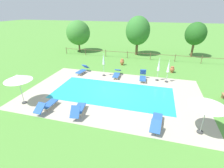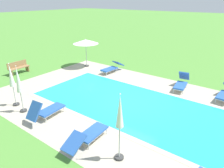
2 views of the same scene
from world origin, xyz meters
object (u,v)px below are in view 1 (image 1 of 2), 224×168
(sun_lounger_north_far, at_px, (143,77))
(tree_far_west, at_px, (138,31))
(sun_lounger_north_end, at_px, (78,109))
(patio_umbrella_open_foreground, at_px, (18,78))
(sun_lounger_north_near_steps, at_px, (117,74))
(tree_west_mid, at_px, (196,34))
(terracotta_urn_near_fence, at_px, (172,69))
(tree_centre, at_px, (78,33))
(terracotta_urn_by_tree, at_px, (122,62))
(sun_lounger_south_mid, at_px, (157,121))
(patio_umbrella_closed_row_west, at_px, (159,66))
(patio_umbrella_closed_row_mid_east, at_px, (168,68))
(sun_lounger_north_mid, at_px, (47,105))
(sun_lounger_south_near_corner, at_px, (82,70))
(patio_umbrella_closed_row_mid_west, at_px, (104,61))
(patio_umbrella_open_by_bench, at_px, (208,104))

(sun_lounger_north_far, height_order, tree_far_west, tree_far_west)
(sun_lounger_north_end, relative_size, patio_umbrella_open_foreground, 0.83)
(sun_lounger_north_far, height_order, sun_lounger_north_end, sun_lounger_north_far)
(sun_lounger_north_near_steps, height_order, tree_west_mid, tree_west_mid)
(tree_far_west, bearing_deg, terracotta_urn_near_fence, -54.08)
(tree_centre, bearing_deg, tree_west_mid, 4.78)
(terracotta_urn_by_tree, bearing_deg, sun_lounger_south_mid, -67.90)
(patio_umbrella_closed_row_west, xyz_separation_m, tree_west_mid, (4.75, 10.53, 1.80))
(sun_lounger_north_near_steps, height_order, patio_umbrella_closed_row_mid_east, patio_umbrella_closed_row_mid_east)
(sun_lounger_south_mid, bearing_deg, tree_far_west, 101.59)
(patio_umbrella_open_foreground, bearing_deg, patio_umbrella_closed_row_west, 36.15)
(sun_lounger_north_near_steps, height_order, terracotta_urn_by_tree, terracotta_urn_by_tree)
(sun_lounger_north_mid, relative_size, patio_umbrella_closed_row_mid_east, 0.91)
(sun_lounger_north_far, height_order, patio_umbrella_closed_row_mid_east, patio_umbrella_closed_row_mid_east)
(terracotta_urn_near_fence, xyz_separation_m, tree_west_mid, (3.19, 7.80, 2.94))
(sun_lounger_south_near_corner, height_order, patio_umbrella_closed_row_mid_west, patio_umbrella_closed_row_mid_west)
(sun_lounger_south_mid, xyz_separation_m, patio_umbrella_closed_row_mid_east, (0.80, 7.11, 1.11))
(tree_west_mid, bearing_deg, sun_lounger_north_far, -119.63)
(sun_lounger_north_near_steps, height_order, sun_lounger_south_mid, sun_lounger_south_mid)
(sun_lounger_north_mid, height_order, tree_west_mid, tree_west_mid)
(terracotta_urn_by_tree, bearing_deg, patio_umbrella_closed_row_mid_west, -105.86)
(sun_lounger_north_end, xyz_separation_m, sun_lounger_south_mid, (5.19, 0.09, -0.03))
(sun_lounger_north_near_steps, relative_size, terracotta_urn_near_fence, 3.01)
(sun_lounger_north_mid, xyz_separation_m, tree_west_mid, (12.28, 17.95, 2.95))
(sun_lounger_south_near_corner, relative_size, patio_umbrella_closed_row_mid_west, 0.83)
(sun_lounger_south_near_corner, bearing_deg, terracotta_urn_by_tree, 47.23)
(sun_lounger_south_mid, bearing_deg, tree_centre, 128.32)
(patio_umbrella_open_foreground, distance_m, terracotta_urn_by_tree, 12.37)
(terracotta_urn_near_fence, bearing_deg, patio_umbrella_closed_row_west, -119.84)
(sun_lounger_south_mid, height_order, patio_umbrella_closed_row_mid_east, patio_umbrella_closed_row_mid_east)
(patio_umbrella_open_foreground, bearing_deg, sun_lounger_south_mid, -0.62)
(sun_lounger_north_near_steps, xyz_separation_m, tree_far_west, (0.82, 9.62, 3.24))
(sun_lounger_north_end, bearing_deg, tree_far_west, 84.04)
(sun_lounger_north_far, height_order, sun_lounger_south_mid, sun_lounger_north_far)
(patio_umbrella_closed_row_mid_west, bearing_deg, terracotta_urn_by_tree, 74.14)
(sun_lounger_north_far, height_order, patio_umbrella_open_by_bench, patio_umbrella_open_by_bench)
(patio_umbrella_closed_row_west, bearing_deg, sun_lounger_north_near_steps, -178.41)
(tree_centre, bearing_deg, sun_lounger_south_near_corner, -62.92)
(terracotta_urn_near_fence, xyz_separation_m, tree_centre, (-14.37, 6.34, 2.66))
(patio_umbrella_open_by_bench, relative_size, tree_centre, 0.44)
(sun_lounger_north_end, xyz_separation_m, patio_umbrella_open_foreground, (-4.67, 0.19, 1.72))
(sun_lounger_south_near_corner, relative_size, patio_umbrella_open_by_bench, 0.93)
(sun_lounger_north_mid, xyz_separation_m, terracotta_urn_by_tree, (3.10, 11.30, 0.06))
(patio_umbrella_open_by_bench, xyz_separation_m, terracotta_urn_by_tree, (-7.03, 11.07, -1.55))
(sun_lounger_south_mid, bearing_deg, terracotta_urn_by_tree, 112.10)
(patio_umbrella_closed_row_mid_west, bearing_deg, tree_west_mid, 46.00)
(patio_umbrella_closed_row_mid_east, bearing_deg, patio_umbrella_open_foreground, -146.73)
(sun_lounger_south_mid, distance_m, terracotta_urn_near_fence, 10.09)
(sun_lounger_south_near_corner, distance_m, terracotta_urn_by_tree, 5.43)
(patio_umbrella_closed_row_mid_east, distance_m, tree_far_west, 10.75)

